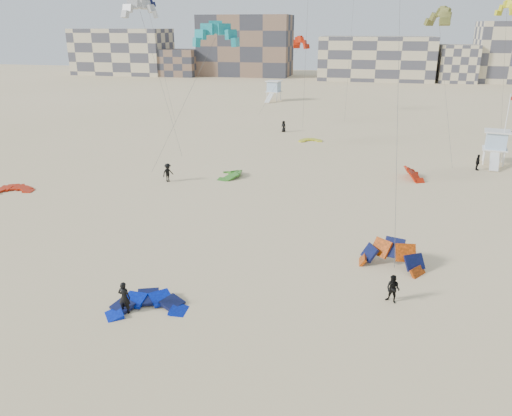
% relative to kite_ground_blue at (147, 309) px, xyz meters
% --- Properties ---
extents(ground, '(320.00, 320.00, 0.00)m').
position_rel_kite_ground_blue_xyz_m(ground, '(0.82, 2.10, 0.00)').
color(ground, beige).
rests_on(ground, ground).
extents(kite_ground_blue, '(5.22, 5.35, 2.00)m').
position_rel_kite_ground_blue_xyz_m(kite_ground_blue, '(0.00, 0.00, 0.00)').
color(kite_ground_blue, '#0021C0').
rests_on(kite_ground_blue, ground).
extents(kite_ground_orange, '(5.28, 5.16, 4.17)m').
position_rel_kite_ground_blue_xyz_m(kite_ground_orange, '(13.12, 8.33, 0.00)').
color(kite_ground_orange, '#FF520B').
rests_on(kite_ground_orange, ground).
extents(kite_ground_red, '(4.86, 4.96, 1.17)m').
position_rel_kite_ground_blue_xyz_m(kite_ground_red, '(-21.40, 16.41, 0.00)').
color(kite_ground_red, red).
rests_on(kite_ground_red, ground).
extents(kite_ground_green, '(4.21, 3.98, 1.96)m').
position_rel_kite_ground_blue_xyz_m(kite_ground_green, '(-2.88, 26.03, 0.00)').
color(kite_ground_green, '#478F29').
rests_on(kite_ground_green, ground).
extents(kite_ground_red_far, '(3.85, 3.76, 3.36)m').
position_rel_kite_ground_blue_xyz_m(kite_ground_red_far, '(15.83, 29.52, 0.00)').
color(kite_ground_red_far, red).
rests_on(kite_ground_red_far, ground).
extents(kite_ground_yellow, '(3.63, 3.74, 0.61)m').
position_rel_kite_ground_blue_xyz_m(kite_ground_yellow, '(3.22, 44.72, 0.00)').
color(kite_ground_yellow, gold).
rests_on(kite_ground_yellow, ground).
extents(kitesurfer_main, '(0.69, 0.46, 1.86)m').
position_rel_kite_ground_blue_xyz_m(kitesurfer_main, '(-1.00, -0.59, 0.93)').
color(kitesurfer_main, black).
rests_on(kitesurfer_main, ground).
extents(kitesurfer_b, '(1.00, 0.91, 1.66)m').
position_rel_kite_ground_blue_xyz_m(kitesurfer_b, '(13.12, 3.86, 0.83)').
color(kitesurfer_b, black).
rests_on(kitesurfer_b, ground).
extents(kitesurfer_c, '(1.22, 1.40, 1.87)m').
position_rel_kite_ground_blue_xyz_m(kitesurfer_c, '(-8.25, 22.77, 0.94)').
color(kitesurfer_c, black).
rests_on(kitesurfer_c, ground).
extents(kitesurfer_d, '(0.54, 1.06, 1.74)m').
position_rel_kite_ground_blue_xyz_m(kitesurfer_d, '(22.66, 34.36, 0.87)').
color(kitesurfer_d, black).
rests_on(kitesurfer_d, ground).
extents(kitesurfer_e, '(0.93, 0.76, 1.63)m').
position_rel_kite_ground_blue_xyz_m(kitesurfer_e, '(-1.47, 50.20, 0.82)').
color(kitesurfer_e, black).
rests_on(kitesurfer_e, ground).
extents(kite_fly_teal_a, '(10.52, 6.11, 13.97)m').
position_rel_kite_ground_blue_xyz_m(kite_fly_teal_a, '(-1.51, 18.49, 13.84)').
color(kite_fly_teal_a, teal).
rests_on(kite_fly_teal_a, ground).
extents(kite_fly_grey, '(7.49, 5.26, 16.72)m').
position_rel_kite_ground_blue_xyz_m(kite_fly_grey, '(-14.03, 31.28, 16.26)').
color(kite_fly_grey, silver).
rests_on(kite_fly_grey, ground).
extents(kite_fly_olive, '(5.09, 10.68, 16.10)m').
position_rel_kite_ground_blue_xyz_m(kite_fly_olive, '(17.36, 38.94, 15.49)').
color(kite_fly_olive, olive).
rests_on(kite_fly_olive, ground).
extents(kite_fly_yellow, '(5.33, 8.85, 16.73)m').
position_rel_kite_ground_blue_xyz_m(kite_fly_yellow, '(25.91, 47.63, 16.59)').
color(kite_fly_yellow, gold).
rests_on(kite_fly_yellow, ground).
extents(kite_fly_navy, '(4.12, 3.84, 18.00)m').
position_rel_kite_ground_blue_xyz_m(kite_fly_navy, '(-19.57, 45.16, 17.81)').
color(kite_fly_navy, '#0E1047').
rests_on(kite_fly_navy, ground).
extents(kite_fly_red, '(8.29, 10.32, 12.35)m').
position_rel_kite_ground_blue_xyz_m(kite_fly_red, '(-1.54, 65.92, 11.93)').
color(kite_fly_red, red).
rests_on(kite_fly_red, ground).
extents(lifeguard_tower_near, '(3.07, 5.39, 3.78)m').
position_rel_kite_ground_blue_xyz_m(lifeguard_tower_near, '(24.90, 37.71, 1.87)').
color(lifeguard_tower_near, white).
rests_on(lifeguard_tower_near, ground).
extents(lifeguard_tower_far, '(3.35, 5.87, 4.11)m').
position_rel_kite_ground_blue_xyz_m(lifeguard_tower_far, '(-9.32, 82.07, 2.04)').
color(lifeguard_tower_far, white).
rests_on(lifeguard_tower_far, ground).
extents(flagpole, '(0.64, 0.10, 7.93)m').
position_rel_kite_ground_blue_xyz_m(flagpole, '(25.41, 36.88, 4.16)').
color(flagpole, white).
rests_on(flagpole, ground).
extents(condo_west_a, '(30.00, 15.00, 14.00)m').
position_rel_kite_ground_blue_xyz_m(condo_west_a, '(-69.18, 132.10, 7.00)').
color(condo_west_a, beige).
rests_on(condo_west_a, ground).
extents(condo_west_b, '(28.00, 14.00, 18.00)m').
position_rel_kite_ground_blue_xyz_m(condo_west_b, '(-29.18, 136.10, 9.00)').
color(condo_west_b, brown).
rests_on(condo_west_b, ground).
extents(condo_mid, '(32.00, 16.00, 12.00)m').
position_rel_kite_ground_blue_xyz_m(condo_mid, '(10.82, 132.10, 6.00)').
color(condo_mid, beige).
rests_on(condo_mid, ground).
extents(condo_fill_left, '(12.00, 10.00, 8.00)m').
position_rel_kite_ground_blue_xyz_m(condo_fill_left, '(-49.18, 130.10, 4.00)').
color(condo_fill_left, brown).
rests_on(condo_fill_left, ground).
extents(condo_fill_right, '(10.00, 10.00, 10.00)m').
position_rel_kite_ground_blue_xyz_m(condo_fill_right, '(32.82, 130.10, 5.00)').
color(condo_fill_right, beige).
rests_on(condo_fill_right, ground).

